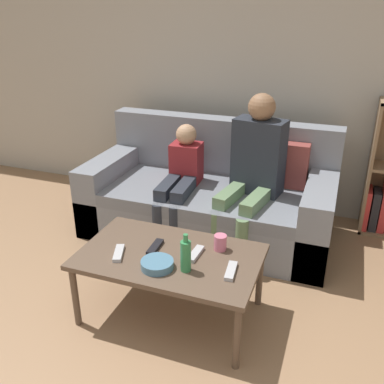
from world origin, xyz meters
TOP-DOWN VIEW (x-y plane):
  - wall_back at (0.00, 2.83)m, footprint 12.00×0.06m
  - couch at (-0.10, 2.17)m, footprint 1.96×0.93m
  - coffee_table at (0.00, 1.07)m, footprint 1.06×0.64m
  - person_adult at (0.26, 2.09)m, footprint 0.44×0.68m
  - person_child at (-0.31, 2.02)m, footprint 0.26×0.65m
  - cup_near at (0.26, 1.22)m, footprint 0.08×0.08m
  - tv_remote_0 at (-0.11, 1.10)m, footprint 0.06×0.17m
  - tv_remote_1 at (0.39, 1.01)m, footprint 0.07×0.17m
  - tv_remote_2 at (-0.28, 0.96)m, footprint 0.11×0.18m
  - tv_remote_3 at (0.15, 1.11)m, footprint 0.06×0.17m
  - snack_bowl at (-0.01, 0.92)m, footprint 0.18×0.18m
  - bottle at (0.15, 0.95)m, footprint 0.06×0.06m

SIDE VIEW (x-z plane):
  - couch at x=-0.10m, z-range -0.16..0.73m
  - coffee_table at x=0.00m, z-range 0.18..0.60m
  - tv_remote_0 at x=-0.11m, z-range 0.43..0.45m
  - tv_remote_1 at x=0.39m, z-range 0.43..0.45m
  - tv_remote_2 at x=-0.28m, z-range 0.43..0.45m
  - tv_remote_3 at x=0.15m, z-range 0.43..0.45m
  - snack_bowl at x=-0.01m, z-range 0.43..0.47m
  - cup_near at x=0.26m, z-range 0.43..0.52m
  - person_child at x=-0.31m, z-range 0.06..0.96m
  - bottle at x=0.15m, z-range 0.41..0.64m
  - person_adult at x=0.26m, z-range 0.08..1.26m
  - wall_back at x=0.00m, z-range 0.00..2.60m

